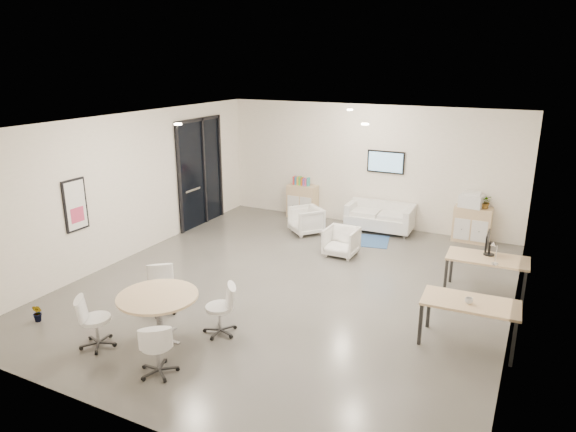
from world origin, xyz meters
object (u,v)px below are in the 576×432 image
at_px(loveseat, 380,218).
at_px(desk_rear, 487,261).
at_px(armchair_left, 306,219).
at_px(armchair_right, 341,240).
at_px(sideboard_left, 302,201).
at_px(desk_front, 470,306).
at_px(round_table, 158,300).
at_px(sideboard_right, 472,225).

distance_m(loveseat, desk_rear, 4.07).
bearing_deg(armchair_left, armchair_right, 2.30).
relative_size(sideboard_left, desk_front, 0.63).
height_order(loveseat, round_table, round_table).
bearing_deg(sideboard_left, sideboard_right, 0.02).
relative_size(sideboard_left, loveseat, 0.54).
bearing_deg(round_table, armchair_right, 75.36).
bearing_deg(desk_rear, round_table, -139.74).
bearing_deg(loveseat, armchair_right, -98.82).
bearing_deg(loveseat, sideboard_left, 173.69).
relative_size(sideboard_left, armchair_left, 1.23).
xyz_separation_m(armchair_right, desk_rear, (3.17, -0.72, 0.32)).
height_order(loveseat, armchair_left, armchair_left).
bearing_deg(armchair_right, loveseat, 83.13).
height_order(sideboard_right, round_table, sideboard_right).
bearing_deg(round_table, sideboard_left, 96.56).
height_order(sideboard_left, armchair_right, sideboard_left).
height_order(desk_front, round_table, round_table).
bearing_deg(sideboard_right, desk_rear, -77.66).
height_order(sideboard_right, loveseat, sideboard_right).
relative_size(sideboard_left, armchair_right, 1.29).
xyz_separation_m(sideboard_left, armchair_left, (0.68, -1.24, -0.09)).
xyz_separation_m(sideboard_right, loveseat, (-2.25, -0.19, -0.09)).
bearing_deg(sideboard_right, loveseat, -175.21).
bearing_deg(sideboard_left, loveseat, -4.61).
xyz_separation_m(armchair_left, armchair_right, (1.37, -1.06, -0.02)).
relative_size(desk_front, round_table, 1.16).
distance_m(sideboard_right, armchair_right, 3.41).
xyz_separation_m(loveseat, desk_rear, (2.91, -2.83, 0.34)).
bearing_deg(desk_front, armchair_left, 137.04).
bearing_deg(armchair_left, sideboard_left, 158.81).
xyz_separation_m(desk_rear, round_table, (-4.42, -4.04, 0.01)).
bearing_deg(armchair_right, round_table, -104.40).
bearing_deg(sideboard_left, round_table, -83.44).
height_order(sideboard_left, round_table, sideboard_left).
distance_m(armchair_left, round_table, 5.83).
distance_m(sideboard_right, round_table, 8.00).
height_order(sideboard_left, loveseat, sideboard_left).
distance_m(sideboard_left, sideboard_right, 4.57).
bearing_deg(desk_rear, armchair_right, 165.08).
relative_size(armchair_left, desk_front, 0.51).
xyz_separation_m(armchair_right, round_table, (-1.24, -4.76, 0.33)).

